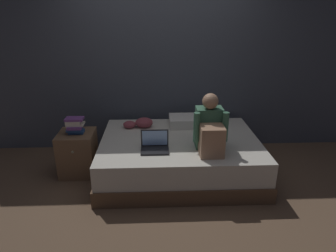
# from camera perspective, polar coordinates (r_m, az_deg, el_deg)

# --- Properties ---
(ground_plane) EXTENTS (8.00, 8.00, 0.00)m
(ground_plane) POSITION_cam_1_polar(r_m,az_deg,el_deg) (3.77, -0.60, -10.96)
(ground_plane) COLOR brown
(wall_back) EXTENTS (5.60, 0.10, 2.70)m
(wall_back) POSITION_cam_1_polar(r_m,az_deg,el_deg) (4.44, -1.19, 12.68)
(wall_back) COLOR #424751
(wall_back) RESTS_ON ground_plane
(bed) EXTENTS (2.00, 1.50, 0.48)m
(bed) POSITION_cam_1_polar(r_m,az_deg,el_deg) (3.93, 2.17, -5.62)
(bed) COLOR brown
(bed) RESTS_ON ground_plane
(nightstand) EXTENTS (0.44, 0.46, 0.56)m
(nightstand) POSITION_cam_1_polar(r_m,az_deg,el_deg) (4.07, -16.52, -4.89)
(nightstand) COLOR brown
(nightstand) RESTS_ON ground_plane
(person_sitting) EXTENTS (0.39, 0.44, 0.66)m
(person_sitting) POSITION_cam_1_polar(r_m,az_deg,el_deg) (3.46, 7.85, -0.67)
(person_sitting) COLOR #38664C
(person_sitting) RESTS_ON bed
(laptop) EXTENTS (0.32, 0.23, 0.22)m
(laptop) POSITION_cam_1_polar(r_m,az_deg,el_deg) (3.51, -2.49, -3.62)
(laptop) COLOR black
(laptop) RESTS_ON bed
(pillow) EXTENTS (0.56, 0.36, 0.13)m
(pillow) POSITION_cam_1_polar(r_m,az_deg,el_deg) (4.23, 4.08, 0.92)
(pillow) COLOR silver
(pillow) RESTS_ON bed
(book_stack) EXTENTS (0.22, 0.17, 0.20)m
(book_stack) POSITION_cam_1_polar(r_m,az_deg,el_deg) (3.91, -17.04, 0.09)
(book_stack) COLOR #284C84
(book_stack) RESTS_ON nightstand
(clothes_pile) EXTENTS (0.40, 0.20, 0.13)m
(clothes_pile) POSITION_cam_1_polar(r_m,az_deg,el_deg) (4.18, -5.26, 0.54)
(clothes_pile) COLOR #8E3D47
(clothes_pile) RESTS_ON bed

